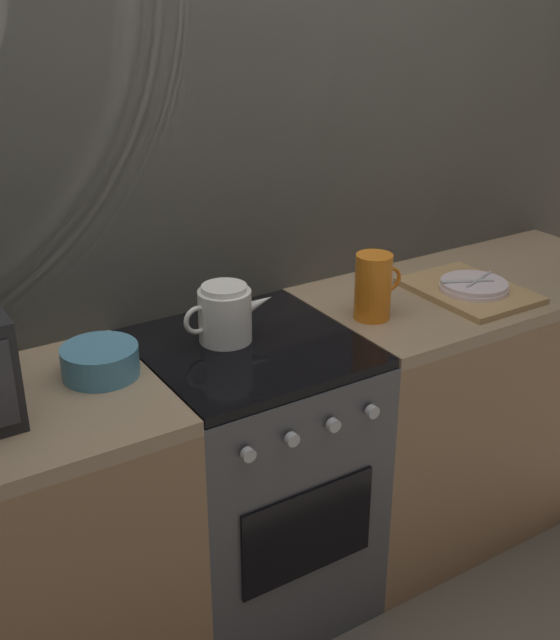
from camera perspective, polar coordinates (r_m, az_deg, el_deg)
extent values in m
plane|color=#6B6054|center=(2.75, -1.86, -18.86)|extent=(8.00, 8.00, 0.00)
cube|color=#B2AD9E|center=(2.39, -6.23, 7.66)|extent=(3.60, 0.05, 2.40)
cube|color=silver|center=(2.37, -5.99, 7.53)|extent=(3.58, 0.01, 2.39)
cube|color=#4C4C51|center=(2.47, -2.00, -11.47)|extent=(0.60, 0.60, 0.87)
cube|color=black|center=(2.24, -2.16, -2.07)|extent=(0.59, 0.59, 0.03)
cube|color=black|center=(2.26, 2.05, -14.98)|extent=(0.42, 0.01, 0.28)
cylinder|color=#B7B7BC|center=(1.97, -2.28, -9.61)|extent=(0.04, 0.02, 0.04)
cylinder|color=#B7B7BC|center=(2.03, 0.88, -8.55)|extent=(0.04, 0.02, 0.04)
cylinder|color=#B7B7BC|center=(2.09, 3.85, -7.52)|extent=(0.04, 0.02, 0.04)
cylinder|color=#B7B7BC|center=(2.16, 6.62, -6.53)|extent=(0.04, 0.02, 0.04)
cube|color=#997251|center=(2.95, 13.32, -5.82)|extent=(1.20, 0.60, 0.86)
cube|color=#9E8466|center=(2.76, 14.20, 2.30)|extent=(1.20, 0.60, 0.04)
cylinder|color=white|center=(2.23, -3.96, 0.30)|extent=(0.15, 0.15, 0.15)
cylinder|color=white|center=(2.20, -4.02, 2.28)|extent=(0.13, 0.13, 0.02)
cone|color=white|center=(2.27, -1.54, 1.24)|extent=(0.10, 0.04, 0.05)
torus|color=white|center=(2.19, -5.92, 0.00)|extent=(0.08, 0.01, 0.08)
cylinder|color=teal|center=(2.10, -12.76, -2.88)|extent=(0.20, 0.20, 0.08)
cylinder|color=orange|center=(2.38, 6.68, 2.39)|extent=(0.11, 0.11, 0.20)
torus|color=orange|center=(2.41, 7.94, 2.92)|extent=(0.08, 0.01, 0.08)
cube|color=tan|center=(2.64, 13.36, 2.07)|extent=(0.30, 0.40, 0.02)
cylinder|color=silver|center=(2.62, 13.70, 2.27)|extent=(0.22, 0.22, 0.01)
cylinder|color=silver|center=(2.62, 13.73, 2.55)|extent=(0.21, 0.21, 0.01)
cylinder|color=silver|center=(2.63, 14.06, 2.86)|extent=(0.16, 0.07, 0.01)
cube|color=silver|center=(2.61, 13.29, 2.76)|extent=(0.16, 0.09, 0.00)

